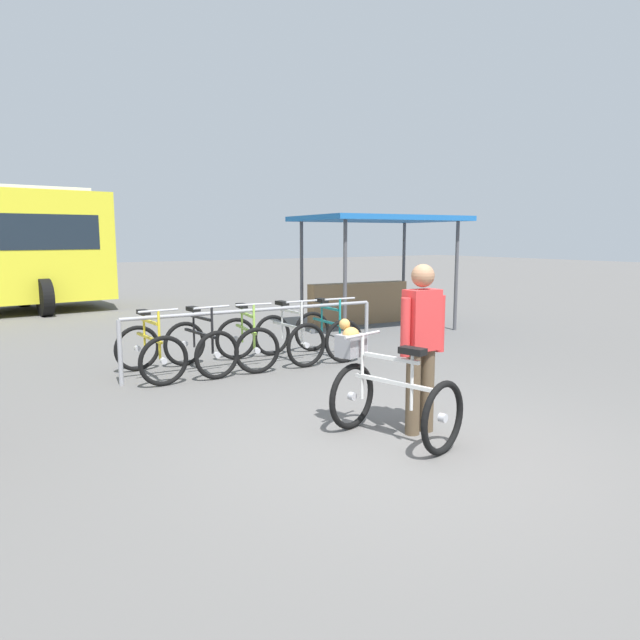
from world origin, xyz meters
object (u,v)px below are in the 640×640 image
(racked_bike_black, at_px, (200,346))
(racked_bike_lime, at_px, (246,342))
(racked_bike_white, at_px, (288,338))
(person_with_featured_bike, at_px, (421,341))
(featured_bicycle, at_px, (384,388))
(racked_bike_teal, at_px, (327,334))
(market_stall, at_px, (369,261))
(racked_bike_yellow, at_px, (150,352))

(racked_bike_black, bearing_deg, racked_bike_lime, -2.04)
(racked_bike_black, xyz_separation_m, racked_bike_white, (1.40, -0.05, -0.00))
(racked_bike_white, relative_size, person_with_featured_bike, 0.67)
(racked_bike_lime, distance_m, featured_bicycle, 3.47)
(racked_bike_white, height_order, racked_bike_teal, same)
(racked_bike_black, relative_size, racked_bike_teal, 0.97)
(racked_bike_teal, height_order, person_with_featured_bike, person_with_featured_bike)
(racked_bike_white, bearing_deg, racked_bike_black, 177.96)
(racked_bike_lime, relative_size, market_stall, 0.36)
(racked_bike_yellow, xyz_separation_m, racked_bike_white, (2.10, -0.07, 0.00))
(racked_bike_yellow, distance_m, featured_bicycle, 3.70)
(racked_bike_yellow, distance_m, racked_bike_lime, 1.40)
(racked_bike_teal, distance_m, person_with_featured_bike, 3.75)
(racked_bike_yellow, xyz_separation_m, racked_bike_black, (0.70, -0.02, 0.00))
(racked_bike_teal, relative_size, market_stall, 0.35)
(featured_bicycle, bearing_deg, racked_bike_white, 74.73)
(racked_bike_white, distance_m, racked_bike_teal, 0.70)
(featured_bicycle, bearing_deg, person_with_featured_bike, -12.11)
(racked_bike_black, relative_size, racked_bike_white, 1.03)
(racked_bike_lime, bearing_deg, racked_bike_teal, -2.04)
(racked_bike_black, relative_size, person_with_featured_bike, 0.69)
(racked_bike_white, xyz_separation_m, market_stall, (3.17, 2.11, 1.03))
(racked_bike_yellow, xyz_separation_m, racked_bike_teal, (2.80, -0.10, 0.00))
(racked_bike_yellow, height_order, market_stall, market_stall)
(racked_bike_yellow, relative_size, market_stall, 0.35)
(person_with_featured_bike, distance_m, market_stall, 6.76)
(featured_bicycle, bearing_deg, racked_bike_black, 97.54)
(racked_bike_yellow, relative_size, featured_bicycle, 0.92)
(featured_bicycle, height_order, market_stall, market_stall)
(racked_bike_teal, xyz_separation_m, market_stall, (2.47, 2.13, 1.03))
(market_stall, bearing_deg, racked_bike_yellow, -158.92)
(racked_bike_black, distance_m, racked_bike_white, 1.40)
(racked_bike_lime, bearing_deg, racked_bike_yellow, 177.97)
(racked_bike_yellow, relative_size, person_with_featured_bike, 0.70)
(racked_bike_white, xyz_separation_m, racked_bike_teal, (0.70, -0.02, 0.00))
(market_stall, bearing_deg, racked_bike_teal, -139.21)
(racked_bike_lime, relative_size, featured_bicycle, 0.96)
(racked_bike_black, height_order, racked_bike_teal, same)
(racked_bike_lime, bearing_deg, person_with_featured_bike, -87.66)
(racked_bike_white, height_order, featured_bicycle, featured_bicycle)
(racked_bike_lime, height_order, featured_bicycle, featured_bicycle)
(racked_bike_lime, xyz_separation_m, racked_bike_teal, (1.40, -0.05, 0.00))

